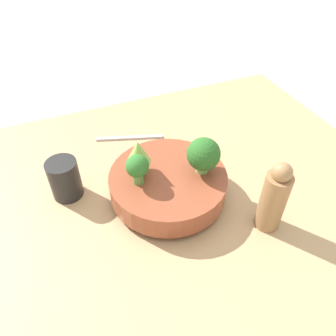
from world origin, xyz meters
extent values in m
plane|color=beige|center=(0.00, 0.00, 0.00)|extent=(6.00, 6.00, 0.00)
cube|color=tan|center=(0.00, 0.00, 0.02)|extent=(1.11, 0.89, 0.04)
cylinder|color=brown|center=(-0.01, -0.02, 0.05)|extent=(0.12, 0.12, 0.01)
cylinder|color=brown|center=(-0.01, -0.02, 0.08)|extent=(0.26, 0.26, 0.05)
cylinder|color=#7AB256|center=(0.04, -0.05, 0.12)|extent=(0.02, 0.02, 0.03)
cone|color=#93B751|center=(0.04, -0.05, 0.16)|extent=(0.05, 0.05, 0.05)
cylinder|color=#609347|center=(0.06, -0.02, 0.12)|extent=(0.02, 0.02, 0.03)
sphere|color=#2D6B28|center=(0.06, -0.02, 0.15)|extent=(0.05, 0.05, 0.05)
cylinder|color=#7AB256|center=(-0.08, 0.00, 0.12)|extent=(0.03, 0.03, 0.02)
sphere|color=#286023|center=(-0.08, 0.00, 0.15)|extent=(0.07, 0.07, 0.07)
cylinder|color=black|center=(0.20, -0.11, 0.09)|extent=(0.07, 0.07, 0.09)
cylinder|color=#997047|center=(-0.17, 0.13, 0.11)|extent=(0.05, 0.05, 0.14)
sphere|color=#997047|center=(-0.17, 0.13, 0.19)|extent=(0.04, 0.04, 0.04)
cube|color=silver|center=(0.01, -0.26, 0.04)|extent=(0.18, 0.07, 0.01)
camera|label=1|loc=(0.19, 0.45, 0.59)|focal=35.00mm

